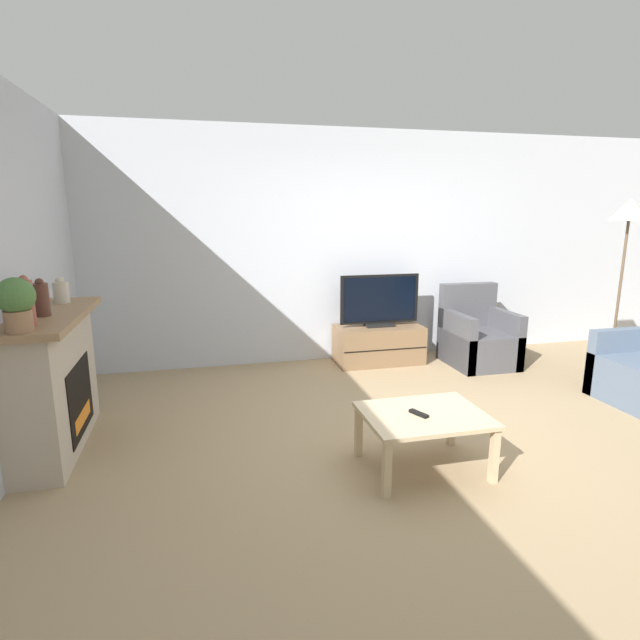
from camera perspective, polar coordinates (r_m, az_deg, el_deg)
ground_plane at (r=4.21m, az=13.31°, el=-12.88°), size 24.00×24.00×0.00m
wall_back at (r=6.01m, az=3.76°, el=8.31°), size 12.00×0.06×2.70m
fireplace at (r=4.24m, az=-28.20°, el=-6.13°), size 0.47×1.40×1.05m
mantel_vase_left at (r=3.69m, az=-30.56°, el=1.78°), size 0.10×0.10×0.33m
mantel_vase_centre_left at (r=4.00m, az=-29.26°, el=2.15°), size 0.10×0.10×0.27m
mantel_vase_right at (r=4.50m, az=-27.49°, el=2.93°), size 0.12×0.12×0.21m
potted_plant at (r=3.53m, az=-31.41°, el=1.79°), size 0.22×0.22×0.34m
tv_stand at (r=5.98m, az=6.70°, el=-2.77°), size 1.02×0.51×0.44m
tv at (r=5.86m, az=6.83°, el=2.03°), size 0.95×0.18×0.61m
armchair at (r=6.15m, az=17.53°, el=-2.10°), size 0.70×0.76×0.92m
coffee_table at (r=3.58m, az=11.78°, el=-11.18°), size 0.83×0.65×0.41m
remote at (r=3.52m, az=11.21°, el=-10.44°), size 0.10×0.15×0.02m
floor_lamp at (r=6.03m, az=31.81°, el=9.75°), size 0.39×0.39×1.90m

